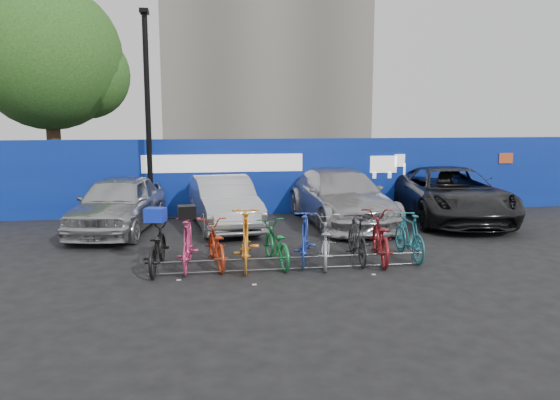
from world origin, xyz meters
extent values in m
plane|color=black|center=(0.00, 0.00, 0.00)|extent=(100.00, 100.00, 0.00)
cube|color=#0A2392|center=(0.00, 6.00, 1.20)|extent=(22.00, 0.15, 2.40)
cube|color=white|center=(-1.00, 5.90, 1.65)|extent=(5.00, 0.02, 0.55)
cube|color=white|center=(4.20, 5.90, 1.55)|extent=(1.20, 0.02, 0.90)
cube|color=#C94B23|center=(8.50, 5.90, 1.70)|extent=(0.50, 0.02, 0.35)
cylinder|color=#382314|center=(-7.00, 10.00, 2.00)|extent=(0.50, 0.50, 4.00)
sphere|color=#1B4D18|center=(-7.00, 10.00, 5.20)|extent=(5.20, 5.20, 5.20)
sphere|color=#1B4D18|center=(-5.80, 10.30, 4.60)|extent=(3.20, 3.20, 3.20)
cylinder|color=black|center=(-3.20, 5.40, 3.00)|extent=(0.16, 0.16, 6.00)
cube|color=black|center=(-3.20, 5.40, 6.05)|extent=(0.25, 0.50, 0.12)
cylinder|color=#595B60|center=(0.00, -0.60, 0.28)|extent=(5.60, 0.03, 0.03)
cylinder|color=#595B60|center=(0.00, -0.60, 0.05)|extent=(5.60, 0.03, 0.03)
cylinder|color=#595B60|center=(-2.60, -0.60, 0.14)|extent=(0.03, 0.03, 0.28)
cylinder|color=#595B60|center=(-1.30, -0.60, 0.14)|extent=(0.03, 0.03, 0.28)
cylinder|color=#595B60|center=(0.00, -0.60, 0.14)|extent=(0.03, 0.03, 0.28)
cylinder|color=#595B60|center=(1.30, -0.60, 0.14)|extent=(0.03, 0.03, 0.28)
cylinder|color=#595B60|center=(2.60, -0.60, 0.14)|extent=(0.03, 0.03, 0.28)
imported|color=#ACADB1|center=(-3.93, 3.84, 0.77)|extent=(2.53, 4.75, 1.54)
imported|color=#B5B6BB|center=(-1.10, 3.99, 0.71)|extent=(2.04, 4.49, 1.43)
imported|color=#ADADB2|center=(2.30, 4.14, 0.78)|extent=(2.54, 5.51, 1.56)
imported|color=black|center=(5.68, 4.11, 0.79)|extent=(3.34, 5.97, 1.58)
imported|color=black|center=(-2.65, -0.14, 0.50)|extent=(0.80, 1.95, 1.00)
imported|color=#CD3770|center=(-2.03, -0.13, 0.53)|extent=(0.62, 1.79, 1.06)
imported|color=#BC3615|center=(-1.46, -0.01, 0.47)|extent=(0.84, 1.85, 0.94)
imported|color=orange|center=(-0.84, -0.16, 0.61)|extent=(0.75, 2.07, 1.22)
imported|color=#157839|center=(-0.21, -0.09, 0.45)|extent=(0.84, 1.80, 0.91)
imported|color=#223DA6|center=(0.43, -0.03, 0.54)|extent=(0.92, 1.87, 1.08)
imported|color=#989A9E|center=(0.83, -0.14, 0.50)|extent=(1.06, 1.99, 0.99)
imported|color=black|center=(1.55, -0.12, 0.51)|extent=(0.60, 1.73, 1.02)
imported|color=maroon|center=(2.05, -0.13, 0.53)|extent=(1.06, 2.11, 1.06)
imported|color=#20727F|center=(2.75, -0.03, 0.51)|extent=(0.50, 1.72, 1.03)
cube|color=#122BCE|center=(-2.65, -0.14, 1.14)|extent=(0.46, 0.40, 0.28)
cube|color=black|center=(-2.03, -0.13, 1.19)|extent=(0.38, 0.35, 0.26)
camera|label=1|loc=(-1.79, -11.13, 3.10)|focal=35.00mm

